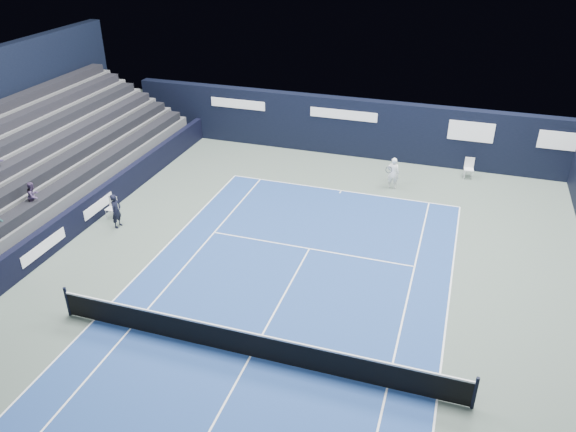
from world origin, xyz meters
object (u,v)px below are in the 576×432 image
line_judge_chair (112,206)px  folding_chair_back_b (469,168)px  folding_chair_back_a (469,167)px  tennis_player (393,173)px  tennis_net (250,344)px

line_judge_chair → folding_chair_back_b: bearing=35.1°
folding_chair_back_a → tennis_player: (-3.42, -2.34, 0.19)m
folding_chair_back_a → tennis_player: size_ratio=0.67×
folding_chair_back_a → tennis_player: bearing=-151.1°
folding_chair_back_a → tennis_net: (-5.66, -15.31, -0.08)m
folding_chair_back_b → folding_chair_back_a: bearing=-95.1°
folding_chair_back_a → tennis_player: tennis_player is taller
folding_chair_back_b → line_judge_chair: line_judge_chair is taller
folding_chair_back_a → tennis_net: bearing=-115.8°
tennis_player → folding_chair_back_a: bearing=34.4°
line_judge_chair → tennis_player: tennis_player is taller
folding_chair_back_b → line_judge_chair: 17.15m
line_judge_chair → tennis_player: (11.07, 6.69, 0.22)m
folding_chair_back_a → tennis_net: 16.32m
folding_chair_back_b → tennis_net: 16.45m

